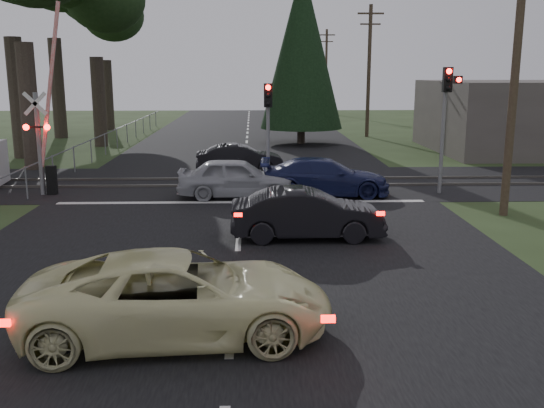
{
  "coord_description": "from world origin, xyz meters",
  "views": [
    {
      "loc": [
        0.41,
        -12.81,
        4.55
      ],
      "look_at": [
        0.88,
        1.98,
        1.3
      ],
      "focal_mm": 40.0,
      "sensor_mm": 36.0,
      "label": 1
    }
  ],
  "objects_px": {
    "cream_coupe": "(178,296)",
    "utility_pole_far": "(326,70)",
    "traffic_signal_center": "(268,118)",
    "dark_hatchback": "(307,214)",
    "crossing_signal": "(45,140)",
    "silver_car": "(237,178)",
    "utility_pole_near": "(516,65)",
    "utility_pole_mid": "(369,69)",
    "traffic_signal_right": "(447,106)",
    "dark_car_far": "(240,159)",
    "blue_sedan": "(325,177)"
  },
  "relations": [
    {
      "from": "traffic_signal_right",
      "to": "cream_coupe",
      "type": "xyz_separation_m",
      "value": [
        -8.45,
        -12.33,
        -2.57
      ]
    },
    {
      "from": "crossing_signal",
      "to": "utility_pole_far",
      "type": "bearing_deg",
      "value": 70.77
    },
    {
      "from": "utility_pole_near",
      "to": "blue_sedan",
      "type": "height_order",
      "value": "utility_pole_near"
    },
    {
      "from": "traffic_signal_center",
      "to": "utility_pole_far",
      "type": "bearing_deg",
      "value": 80.4
    },
    {
      "from": "utility_pole_near",
      "to": "blue_sedan",
      "type": "distance_m",
      "value": 7.54
    },
    {
      "from": "traffic_signal_right",
      "to": "dark_hatchback",
      "type": "height_order",
      "value": "traffic_signal_right"
    },
    {
      "from": "crossing_signal",
      "to": "traffic_signal_right",
      "type": "relative_size",
      "value": 1.48
    },
    {
      "from": "traffic_signal_right",
      "to": "traffic_signal_center",
      "type": "height_order",
      "value": "traffic_signal_right"
    },
    {
      "from": "utility_pole_mid",
      "to": "dark_hatchback",
      "type": "xyz_separation_m",
      "value": [
        -6.61,
        -26.6,
        -4.03
      ]
    },
    {
      "from": "dark_car_far",
      "to": "dark_hatchback",
      "type": "bearing_deg",
      "value": -173.14
    },
    {
      "from": "traffic_signal_right",
      "to": "utility_pole_mid",
      "type": "bearing_deg",
      "value": 87.34
    },
    {
      "from": "crossing_signal",
      "to": "silver_car",
      "type": "xyz_separation_m",
      "value": [
        7.07,
        -0.73,
        -1.33
      ]
    },
    {
      "from": "crossing_signal",
      "to": "traffic_signal_right",
      "type": "xyz_separation_m",
      "value": [
        14.82,
        -0.31,
        1.26
      ]
    },
    {
      "from": "utility_pole_mid",
      "to": "dark_car_far",
      "type": "xyz_separation_m",
      "value": [
        -8.7,
        -15.38,
        -4.07
      ]
    },
    {
      "from": "traffic_signal_center",
      "to": "blue_sedan",
      "type": "height_order",
      "value": "traffic_signal_center"
    },
    {
      "from": "crossing_signal",
      "to": "silver_car",
      "type": "distance_m",
      "value": 7.23
    },
    {
      "from": "dark_car_far",
      "to": "utility_pole_mid",
      "type": "bearing_deg",
      "value": -33.21
    },
    {
      "from": "traffic_signal_center",
      "to": "dark_hatchback",
      "type": "height_order",
      "value": "traffic_signal_center"
    },
    {
      "from": "traffic_signal_right",
      "to": "blue_sedan",
      "type": "height_order",
      "value": "traffic_signal_right"
    },
    {
      "from": "silver_car",
      "to": "utility_pole_near",
      "type": "bearing_deg",
      "value": -109.22
    },
    {
      "from": "blue_sedan",
      "to": "dark_car_far",
      "type": "distance_m",
      "value": 6.21
    },
    {
      "from": "cream_coupe",
      "to": "silver_car",
      "type": "distance_m",
      "value": 11.94
    },
    {
      "from": "traffic_signal_center",
      "to": "utility_pole_mid",
      "type": "distance_m",
      "value": 20.82
    },
    {
      "from": "blue_sedan",
      "to": "silver_car",
      "type": "bearing_deg",
      "value": 97.79
    },
    {
      "from": "traffic_signal_center",
      "to": "dark_car_far",
      "type": "bearing_deg",
      "value": 106.92
    },
    {
      "from": "crossing_signal",
      "to": "traffic_signal_center",
      "type": "distance_m",
      "value": 8.36
    },
    {
      "from": "blue_sedan",
      "to": "dark_car_far",
      "type": "xyz_separation_m",
      "value": [
        -3.28,
        5.27,
        -0.04
      ]
    },
    {
      "from": "utility_pole_near",
      "to": "dark_car_far",
      "type": "distance_m",
      "value": 12.91
    },
    {
      "from": "silver_car",
      "to": "crossing_signal",
      "type": "bearing_deg",
      "value": 84.31
    },
    {
      "from": "crossing_signal",
      "to": "traffic_signal_center",
      "type": "bearing_deg",
      "value": 6.15
    },
    {
      "from": "traffic_signal_right",
      "to": "traffic_signal_center",
      "type": "relative_size",
      "value": 1.15
    },
    {
      "from": "dark_car_far",
      "to": "blue_sedan",
      "type": "bearing_deg",
      "value": -151.82
    },
    {
      "from": "utility_pole_near",
      "to": "cream_coupe",
      "type": "relative_size",
      "value": 1.69
    },
    {
      "from": "traffic_signal_center",
      "to": "utility_pole_near",
      "type": "xyz_separation_m",
      "value": [
        7.5,
        -4.68,
        1.92
      ]
    },
    {
      "from": "traffic_signal_center",
      "to": "utility_pole_far",
      "type": "distance_m",
      "value": 44.99
    },
    {
      "from": "traffic_signal_right",
      "to": "traffic_signal_center",
      "type": "bearing_deg",
      "value": 169.59
    },
    {
      "from": "crossing_signal",
      "to": "traffic_signal_center",
      "type": "height_order",
      "value": "crossing_signal"
    },
    {
      "from": "traffic_signal_right",
      "to": "dark_car_far",
      "type": "distance_m",
      "value": 9.67
    },
    {
      "from": "traffic_signal_center",
      "to": "cream_coupe",
      "type": "relative_size",
      "value": 0.77
    },
    {
      "from": "traffic_signal_center",
      "to": "dark_hatchback",
      "type": "relative_size",
      "value": 0.98
    },
    {
      "from": "utility_pole_mid",
      "to": "utility_pole_near",
      "type": "bearing_deg",
      "value": -90.0
    },
    {
      "from": "cream_coupe",
      "to": "utility_pole_far",
      "type": "bearing_deg",
      "value": -13.71
    },
    {
      "from": "traffic_signal_center",
      "to": "silver_car",
      "type": "relative_size",
      "value": 0.96
    },
    {
      "from": "traffic_signal_center",
      "to": "dark_hatchback",
      "type": "bearing_deg",
      "value": -83.0
    },
    {
      "from": "crossing_signal",
      "to": "utility_pole_near",
      "type": "xyz_separation_m",
      "value": [
        15.77,
        -3.79,
        2.67
      ]
    },
    {
      "from": "traffic_signal_center",
      "to": "cream_coupe",
      "type": "bearing_deg",
      "value": -98.0
    },
    {
      "from": "utility_pole_far",
      "to": "cream_coupe",
      "type": "xyz_separation_m",
      "value": [
        -9.4,
        -57.85,
        -3.99
      ]
    },
    {
      "from": "cream_coupe",
      "to": "dark_hatchback",
      "type": "distance_m",
      "value": 6.86
    },
    {
      "from": "utility_pole_near",
      "to": "utility_pole_mid",
      "type": "xyz_separation_m",
      "value": [
        0.0,
        24.0,
        0.0
      ]
    },
    {
      "from": "utility_pole_mid",
      "to": "cream_coupe",
      "type": "distance_m",
      "value": 34.41
    }
  ]
}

